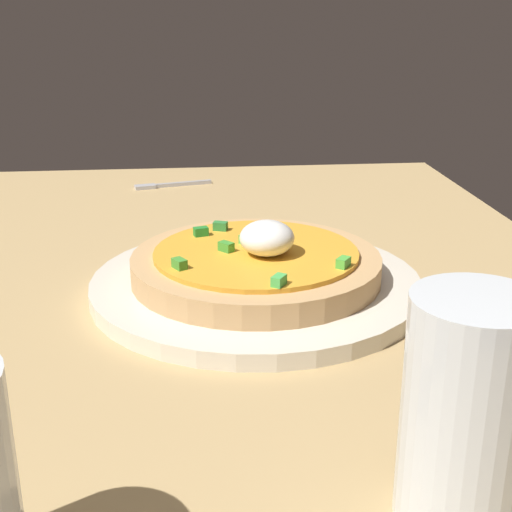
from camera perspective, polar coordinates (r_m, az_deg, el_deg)
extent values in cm
cube|color=tan|center=(61.26, -4.13, -5.07)|extent=(104.64, 73.03, 2.82)
cylinder|color=silver|center=(62.61, 0.00, -2.33)|extent=(28.86, 28.86, 1.42)
cylinder|color=tan|center=(61.96, 0.00, -0.82)|extent=(21.72, 21.72, 2.11)
cylinder|color=gold|center=(61.53, 0.00, 0.27)|extent=(17.77, 17.77, 0.41)
ellipsoid|color=white|center=(60.03, 0.88, 1.46)|extent=(4.65, 4.65, 2.95)
cube|color=#308339|center=(66.87, -2.87, 2.41)|extent=(1.17, 1.47, 0.80)
cube|color=green|center=(62.95, -0.74, 1.31)|extent=(1.48, 1.46, 0.80)
cube|color=#24842F|center=(65.39, -4.86, 1.96)|extent=(1.10, 1.44, 0.80)
cube|color=green|center=(57.94, 7.01, -0.51)|extent=(1.50, 1.41, 0.80)
cube|color=#48B951|center=(53.88, 1.84, -1.97)|extent=(1.51, 1.37, 0.80)
cube|color=#429432|center=(57.57, -6.15, -0.62)|extent=(1.51, 1.35, 0.80)
cube|color=green|center=(61.23, -2.41, 0.75)|extent=(1.48, 1.46, 0.80)
cylinder|color=silver|center=(36.16, 16.63, -11.83)|extent=(6.42, 6.42, 11.74)
cylinder|color=beige|center=(36.42, 16.55, -12.50)|extent=(5.65, 5.65, 9.95)
cube|color=#B7B7BC|center=(99.80, -5.84, 5.78)|extent=(2.41, 7.85, 0.50)
cube|color=#B7B7BC|center=(98.76, -8.88, 5.50)|extent=(2.01, 3.05, 0.50)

